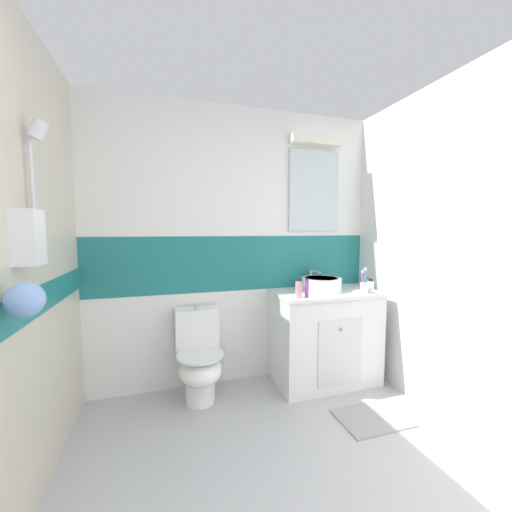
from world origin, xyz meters
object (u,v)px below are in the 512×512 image
object	(u,v)px
toothbrush_cup	(364,287)
toilet	(199,359)
sink_basin	(321,284)
soap_dispenser	(299,289)
lotion_bottle_short	(370,286)
toothpaste_tube_upright	(307,288)

from	to	relation	value
toothbrush_cup	toilet	bearing A→B (deg)	171.15
sink_basin	toilet	bearing A→B (deg)	-178.70
sink_basin	soap_dispenser	world-z (taller)	soap_dispenser
lotion_bottle_short	sink_basin	bearing A→B (deg)	149.54
soap_dispenser	lotion_bottle_short	bearing A→B (deg)	0.66
toothpaste_tube_upright	soap_dispenser	bearing A→B (deg)	-175.02
toothbrush_cup	soap_dispenser	world-z (taller)	toothbrush_cup
toothpaste_tube_upright	lotion_bottle_short	size ratio (longest dim) A/B	1.30
toothbrush_cup	lotion_bottle_short	xyz separation A→B (m)	(0.09, 0.03, -0.01)
toothbrush_cup	toothpaste_tube_upright	xyz separation A→B (m)	(-0.54, 0.03, 0.01)
soap_dispenser	sink_basin	bearing A→B (deg)	33.92
soap_dispenser	lotion_bottle_short	size ratio (longest dim) A/B	1.43
sink_basin	soap_dispenser	xyz separation A→B (m)	(-0.34, -0.23, 0.01)
toilet	soap_dispenser	xyz separation A→B (m)	(0.79, -0.20, 0.57)
sink_basin	soap_dispenser	bearing A→B (deg)	-146.08
toothpaste_tube_upright	lotion_bottle_short	bearing A→B (deg)	0.12
toothbrush_cup	soap_dispenser	xyz separation A→B (m)	(-0.62, 0.02, 0.01)
sink_basin	toothbrush_cup	size ratio (longest dim) A/B	1.77
toothbrush_cup	toothpaste_tube_upright	bearing A→B (deg)	177.22
toothbrush_cup	toothpaste_tube_upright	size ratio (longest dim) A/B	1.45
toilet	soap_dispenser	size ratio (longest dim) A/B	4.31
sink_basin	lotion_bottle_short	size ratio (longest dim) A/B	3.35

